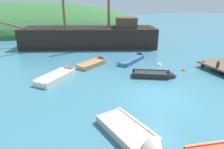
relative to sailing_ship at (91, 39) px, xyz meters
The scene contains 10 objects.
ground_plane 13.74m from the sailing_ship, 88.57° to the right, with size 120.00×120.00×0.00m, color teal.
shore_hill 21.76m from the sailing_ship, 109.08° to the left, with size 44.11×27.64×9.45m, color #2D602D.
sailing_ship is the anchor object (origin of this frame).
rowboat_far 7.06m from the sailing_ship, 101.36° to the right, with size 3.07×2.48×0.96m.
rowboat_center 9.78m from the sailing_ship, 116.69° to the right, with size 3.38×3.36×1.06m.
rowboat_outer_left 16.84m from the sailing_ship, 98.59° to the right, with size 1.98×3.61×1.22m.
rowboat_near_dock 11.21m from the sailing_ship, 80.34° to the right, with size 3.17×2.22×0.91m.
rowboat_portside 7.26m from the sailing_ship, 72.12° to the right, with size 3.70×3.01×0.86m.
buoy_orange 11.55m from the sailing_ship, 66.67° to the right, with size 0.32×0.32×0.32m, color orange.
buoy_white 9.58m from the sailing_ship, 68.61° to the right, with size 0.42×0.42×0.42m, color white.
Camera 1 is at (-5.83, -8.36, 5.09)m, focal length 31.72 mm.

